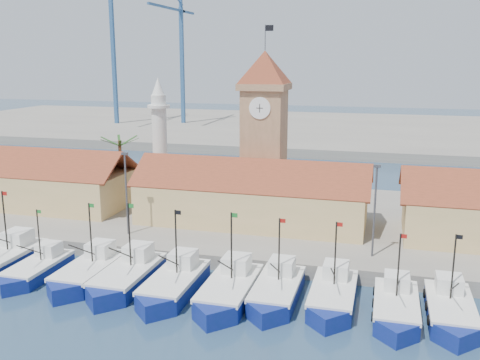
% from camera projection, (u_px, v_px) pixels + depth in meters
% --- Properties ---
extents(ground, '(400.00, 400.00, 0.00)m').
position_uv_depth(ground, '(194.00, 307.00, 44.50)').
color(ground, navy).
rests_on(ground, ground).
extents(quay, '(140.00, 32.00, 1.50)m').
position_uv_depth(quay, '(260.00, 218.00, 66.91)').
color(quay, gray).
rests_on(quay, ground).
extents(terminal, '(240.00, 80.00, 2.00)m').
position_uv_depth(terminal, '(331.00, 130.00, 147.76)').
color(terminal, gray).
rests_on(terminal, ground).
extents(boat_1, '(3.93, 10.75, 8.14)m').
position_uv_depth(boat_1, '(2.00, 261.00, 52.27)').
color(boat_1, navy).
rests_on(boat_1, ground).
extents(boat_2, '(3.28, 9.00, 6.81)m').
position_uv_depth(boat_2, '(36.00, 270.00, 50.43)').
color(boat_2, navy).
rests_on(boat_2, ground).
extents(boat_3, '(3.73, 10.21, 7.72)m').
position_uv_depth(boat_3, '(88.00, 274.00, 49.41)').
color(boat_3, navy).
rests_on(boat_3, ground).
extents(boat_4, '(3.88, 10.62, 8.04)m').
position_uv_depth(boat_4, '(126.00, 278.00, 48.28)').
color(boat_4, navy).
rests_on(boat_4, ground).
extents(boat_5, '(3.80, 10.41, 7.88)m').
position_uv_depth(boat_5, '(173.00, 286.00, 46.68)').
color(boat_5, navy).
rests_on(boat_5, ground).
extents(boat_6, '(3.88, 10.62, 8.04)m').
position_uv_depth(boat_6, '(228.00, 292.00, 45.38)').
color(boat_6, navy).
rests_on(boat_6, ground).
extents(boat_7, '(3.63, 9.94, 7.52)m').
position_uv_depth(boat_7, '(276.00, 293.00, 45.40)').
color(boat_7, navy).
rests_on(boat_7, ground).
extents(boat_8, '(3.61, 9.89, 7.49)m').
position_uv_depth(boat_8, '(333.00, 297.00, 44.50)').
color(boat_8, navy).
rests_on(boat_8, ground).
extents(boat_9, '(3.46, 9.48, 7.17)m').
position_uv_depth(boat_9, '(396.00, 309.00, 42.45)').
color(boat_9, navy).
rests_on(boat_9, ground).
extents(boat_10, '(3.52, 9.66, 7.31)m').
position_uv_depth(boat_10, '(451.00, 313.00, 41.90)').
color(boat_10, navy).
rests_on(boat_10, ground).
extents(hall_left, '(31.20, 10.13, 7.61)m').
position_uv_depth(hall_left, '(18.00, 184.00, 70.67)').
color(hall_left, '#DAB377').
rests_on(hall_left, quay).
extents(hall_center, '(27.04, 10.13, 7.61)m').
position_uv_depth(hall_center, '(252.00, 201.00, 62.43)').
color(hall_center, '#DAB377').
rests_on(hall_center, quay).
extents(clock_tower, '(5.80, 5.80, 22.70)m').
position_uv_depth(clock_tower, '(264.00, 127.00, 66.31)').
color(clock_tower, tan).
rests_on(clock_tower, quay).
extents(minaret, '(3.00, 3.00, 16.30)m').
position_uv_depth(minaret, '(160.00, 138.00, 72.55)').
color(minaret, silver).
rests_on(minaret, quay).
extents(palm_tree, '(5.60, 5.03, 8.39)m').
position_uv_depth(palm_tree, '(121.00, 164.00, 72.73)').
color(palm_tree, brown).
rests_on(palm_tree, quay).
extents(lamp_posts, '(80.70, 0.25, 9.03)m').
position_uv_depth(lamp_posts, '(238.00, 197.00, 54.23)').
color(lamp_posts, '#3F3F44').
rests_on(lamp_posts, quay).
extents(crane_blue_far, '(1.00, 37.85, 48.88)m').
position_uv_depth(crane_blue_far, '(108.00, 25.00, 147.84)').
color(crane_blue_far, '#2D588B').
rests_on(crane_blue_far, terminal).
extents(crane_blue_near, '(1.00, 31.62, 39.45)m').
position_uv_depth(crane_blue_near, '(180.00, 46.00, 150.61)').
color(crane_blue_near, '#2D588B').
rests_on(crane_blue_near, terminal).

